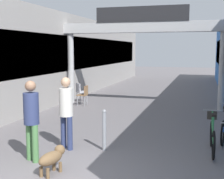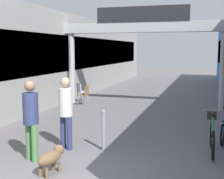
{
  "view_description": "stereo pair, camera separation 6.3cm",
  "coord_description": "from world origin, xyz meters",
  "px_view_note": "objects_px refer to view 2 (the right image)",
  "views": [
    {
      "loc": [
        2.61,
        -4.91,
        2.49
      ],
      "look_at": [
        0.0,
        3.96,
        1.3
      ],
      "focal_mm": 50.0,
      "sensor_mm": 36.0,
      "label": 1
    },
    {
      "loc": [
        2.67,
        -4.89,
        2.49
      ],
      "look_at": [
        0.0,
        3.96,
        1.3
      ],
      "focal_mm": 50.0,
      "sensor_mm": 36.0,
      "label": 2
    }
  ],
  "objects_px": {
    "bollard_post_metal": "(104,130)",
    "cafe_chair_wood_nearer": "(85,93)",
    "pedestrian_with_dog": "(31,115)",
    "bicycle_green_second": "(212,134)",
    "dog_on_leash": "(52,157)",
    "cafe_chair_aluminium_farther": "(81,90)",
    "pedestrian_companion": "(66,108)"
  },
  "relations": [
    {
      "from": "dog_on_leash",
      "to": "bollard_post_metal",
      "type": "bearing_deg",
      "value": 71.95
    },
    {
      "from": "bollard_post_metal",
      "to": "cafe_chair_wood_nearer",
      "type": "relative_size",
      "value": 1.16
    },
    {
      "from": "dog_on_leash",
      "to": "cafe_chair_wood_nearer",
      "type": "xyz_separation_m",
      "value": [
        -2.23,
        7.38,
        0.21
      ]
    },
    {
      "from": "pedestrian_with_dog",
      "to": "bicycle_green_second",
      "type": "xyz_separation_m",
      "value": [
        3.88,
        1.86,
        -0.61
      ]
    },
    {
      "from": "pedestrian_with_dog",
      "to": "cafe_chair_wood_nearer",
      "type": "bearing_deg",
      "value": 102.06
    },
    {
      "from": "pedestrian_with_dog",
      "to": "bollard_post_metal",
      "type": "bearing_deg",
      "value": 41.82
    },
    {
      "from": "bicycle_green_second",
      "to": "cafe_chair_aluminium_farther",
      "type": "relative_size",
      "value": 1.9
    },
    {
      "from": "dog_on_leash",
      "to": "cafe_chair_aluminium_farther",
      "type": "xyz_separation_m",
      "value": [
        -2.78,
        8.28,
        0.21
      ]
    },
    {
      "from": "bicycle_green_second",
      "to": "cafe_chair_wood_nearer",
      "type": "bearing_deg",
      "value": 136.91
    },
    {
      "from": "bollard_post_metal",
      "to": "cafe_chair_wood_nearer",
      "type": "xyz_separation_m",
      "value": [
        -2.78,
        5.69,
        0.02
      ]
    },
    {
      "from": "pedestrian_with_dog",
      "to": "cafe_chair_aluminium_farther",
      "type": "height_order",
      "value": "pedestrian_with_dog"
    },
    {
      "from": "dog_on_leash",
      "to": "bicycle_green_second",
      "type": "xyz_separation_m",
      "value": [
        3.12,
        2.37,
        0.1
      ]
    },
    {
      "from": "bollard_post_metal",
      "to": "cafe_chair_wood_nearer",
      "type": "bearing_deg",
      "value": 116.04
    },
    {
      "from": "bollard_post_metal",
      "to": "cafe_chair_wood_nearer",
      "type": "height_order",
      "value": "bollard_post_metal"
    },
    {
      "from": "bollard_post_metal",
      "to": "cafe_chair_wood_nearer",
      "type": "distance_m",
      "value": 6.33
    },
    {
      "from": "bicycle_green_second",
      "to": "bollard_post_metal",
      "type": "xyz_separation_m",
      "value": [
        -2.57,
        -0.68,
        0.09
      ]
    },
    {
      "from": "pedestrian_companion",
      "to": "cafe_chair_aluminium_farther",
      "type": "bearing_deg",
      "value": 109.51
    },
    {
      "from": "dog_on_leash",
      "to": "bollard_post_metal",
      "type": "relative_size",
      "value": 0.73
    },
    {
      "from": "pedestrian_with_dog",
      "to": "bollard_post_metal",
      "type": "xyz_separation_m",
      "value": [
        1.31,
        1.17,
        -0.53
      ]
    },
    {
      "from": "pedestrian_companion",
      "to": "bollard_post_metal",
      "type": "relative_size",
      "value": 1.76
    },
    {
      "from": "pedestrian_with_dog",
      "to": "bicycle_green_second",
      "type": "relative_size",
      "value": 1.08
    },
    {
      "from": "pedestrian_with_dog",
      "to": "dog_on_leash",
      "type": "bearing_deg",
      "value": -34.08
    },
    {
      "from": "cafe_chair_aluminium_farther",
      "to": "bicycle_green_second",
      "type": "bearing_deg",
      "value": -45.0
    },
    {
      "from": "pedestrian_with_dog",
      "to": "cafe_chair_wood_nearer",
      "type": "xyz_separation_m",
      "value": [
        -1.47,
        6.86,
        -0.51
      ]
    },
    {
      "from": "bicycle_green_second",
      "to": "cafe_chair_wood_nearer",
      "type": "distance_m",
      "value": 7.32
    },
    {
      "from": "dog_on_leash",
      "to": "bicycle_green_second",
      "type": "height_order",
      "value": "bicycle_green_second"
    },
    {
      "from": "bicycle_green_second",
      "to": "pedestrian_with_dog",
      "type": "bearing_deg",
      "value": -154.42
    },
    {
      "from": "bollard_post_metal",
      "to": "cafe_chair_aluminium_farther",
      "type": "height_order",
      "value": "bollard_post_metal"
    },
    {
      "from": "pedestrian_companion",
      "to": "bicycle_green_second",
      "type": "xyz_separation_m",
      "value": [
        3.51,
        0.86,
        -0.61
      ]
    },
    {
      "from": "bollard_post_metal",
      "to": "dog_on_leash",
      "type": "bearing_deg",
      "value": -108.05
    },
    {
      "from": "dog_on_leash",
      "to": "bollard_post_metal",
      "type": "height_order",
      "value": "bollard_post_metal"
    },
    {
      "from": "pedestrian_companion",
      "to": "cafe_chair_wood_nearer",
      "type": "bearing_deg",
      "value": 107.45
    }
  ]
}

